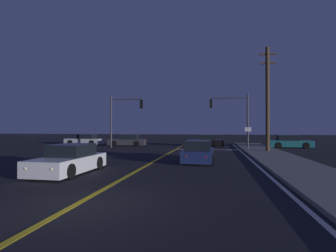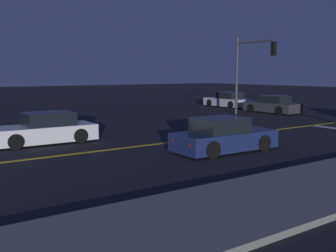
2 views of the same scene
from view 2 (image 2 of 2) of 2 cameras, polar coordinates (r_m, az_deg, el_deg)
name	(u,v)px [view 2 (image 2 of 2)]	position (r m, az deg, el deg)	size (l,w,h in m)	color
lane_line_center	(190,140)	(18.16, 3.23, -2.00)	(0.20, 35.69, 0.01)	gold
lane_line_edge_right	(305,165)	(13.93, 19.02, -5.37)	(0.16, 35.69, 0.01)	silver
car_lead_oncoming_charcoal	(273,105)	(31.56, 14.79, 2.89)	(4.45, 1.93, 1.34)	#2D2D33
car_parked_curb_silver	(228,100)	(36.27, 8.60, 3.64)	(4.62, 1.98, 1.34)	#B2B5BA
car_far_approaching_navy	(223,137)	(15.60, 7.95, -1.51)	(1.94, 4.22, 1.34)	navy
car_following_oncoming_white	(44,130)	(18.08, -17.31, -0.53)	(1.97, 4.44, 1.34)	silver
traffic_signal_far_left	(250,63)	(28.96, 11.69, 8.79)	(3.60, 0.28, 5.59)	#38383D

